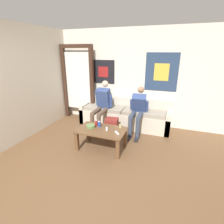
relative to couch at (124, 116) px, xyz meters
The scene contains 14 objects.
ground_plane 2.70m from the couch, 90.11° to the right, with size 18.00×18.00×0.00m, color brown.
wall_back 1.05m from the couch, 90.50° to the left, with size 10.00×0.07×2.55m.
door_frame 1.73m from the couch, behind, with size 1.00×0.10×2.15m.
couch is the anchor object (origin of this frame).
coffee_table 1.33m from the couch, 94.73° to the right, with size 1.01×0.62×0.44m.
person_seated_adult 0.73m from the couch, 146.06° to the right, with size 0.47×0.93×1.24m.
person_seated_teen 0.63m from the couch, 35.36° to the right, with size 0.47×0.90×1.14m.
backpack 0.71m from the couch, 99.54° to the right, with size 0.34×0.33×0.43m.
ceramic_bowl 1.37m from the couch, 105.56° to the right, with size 0.19×0.19×0.06m.
pillar_candle 1.14m from the couch, 78.09° to the right, with size 0.06×0.06×0.09m.
drink_can_blue 1.25m from the couch, 99.74° to the right, with size 0.07×0.07×0.12m.
drink_can_red 1.24m from the couch, 104.10° to the right, with size 0.07×0.07×0.12m.
game_controller_near_left 1.30m from the couch, 90.15° to the right, with size 0.08×0.15×0.03m.
game_controller_near_right 1.42m from the couch, 79.71° to the right, with size 0.12×0.13×0.03m.
Camera 1 is at (1.24, -1.66, 1.98)m, focal length 28.00 mm.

